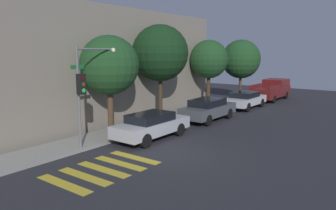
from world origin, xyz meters
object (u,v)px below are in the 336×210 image
Objects in this scene: sedan_far_end at (245,99)px; tree_near_corner at (109,65)px; traffic_light_pole at (89,78)px; tree_behind_truck at (241,59)px; sedan_near_corner at (152,125)px; tree_far_end at (209,59)px; sedan_middle at (208,109)px; tree_midblock at (160,53)px; pickup_truck at (271,90)px.

sedan_far_end is 0.84× the size of tree_near_corner.
traffic_light_pole is 0.85× the size of tree_behind_truck.
sedan_near_corner is 10.60m from tree_far_end.
sedan_middle is 4.73m from tree_midblock.
pickup_truck is (17.57, -0.00, 0.20)m from sedan_near_corner.
tree_behind_truck is (15.79, 2.35, 3.02)m from sedan_near_corner.
tree_midblock is (3.74, 2.35, 3.61)m from sedan_near_corner.
tree_midblock is at bearing 130.43° from sedan_middle.
sedan_near_corner is 5.70m from tree_midblock.
tree_behind_truck is at bearing 127.06° from pickup_truck.
sedan_near_corner is 0.81× the size of tree_behind_truck.
sedan_far_end is 0.80× the size of tree_behind_truck.
tree_near_corner reaches higher than sedan_far_end.
sedan_middle is at bearing 180.00° from sedan_far_end.
traffic_light_pole is 1.04× the size of sedan_middle.
pickup_truck is at bearing -0.00° from sedan_near_corner.
tree_midblock reaches higher than sedan_near_corner.
sedan_near_corner is at bearing -171.52° from tree_behind_truck.
sedan_near_corner is (2.88, -1.27, -2.51)m from traffic_light_pole.
tree_midblock is (-7.83, 2.35, 3.63)m from sedan_far_end.
tree_behind_truck reaches higher than tree_near_corner.
sedan_near_corner is at bearing -23.79° from traffic_light_pole.
sedan_far_end is 0.83× the size of tree_far_end.
tree_behind_truck is at bearing 0.00° from tree_near_corner.
pickup_truck is at bearing -52.94° from tree_behind_truck.
sedan_near_corner is 0.73× the size of tree_midblock.
tree_near_corner is at bearing 169.04° from sedan_far_end.
tree_behind_truck is (10.05, 2.35, 2.99)m from sedan_middle.
sedan_middle is 0.84× the size of tree_far_end.
tree_near_corner is at bearing 180.00° from tree_behind_truck.
sedan_middle is 11.83m from pickup_truck.
traffic_light_pole is 18.71m from tree_behind_truck.
tree_midblock is at bearing 32.20° from sedan_near_corner.
tree_near_corner is at bearing 25.41° from traffic_light_pole.
tree_behind_truck is (4.22, 2.35, 3.04)m from sedan_far_end.
tree_near_corner is at bearing 172.61° from pickup_truck.
tree_far_end is 0.97× the size of tree_behind_truck.
sedan_near_corner is at bearing -76.00° from tree_near_corner.
tree_behind_truck is at bearing 0.00° from tree_midblock.
tree_behind_truck reaches higher than pickup_truck.
tree_near_corner is at bearing 159.60° from sedan_middle.
traffic_light_pole is 14.72m from sedan_far_end.
sedan_near_corner is at bearing 180.00° from sedan_far_end.
traffic_light_pole reaches higher than sedan_middle.
tree_near_corner is (-12.16, 2.35, 3.01)m from sedan_far_end.
traffic_light_pole reaches higher than pickup_truck.
tree_midblock reaches higher than traffic_light_pole.
tree_midblock is (4.33, 0.00, 0.62)m from tree_near_corner.
sedan_middle is 0.85× the size of tree_near_corner.
tree_behind_truck is (-1.78, 2.35, 2.82)m from pickup_truck.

